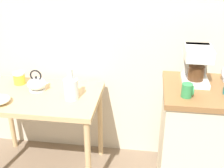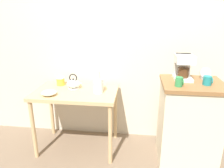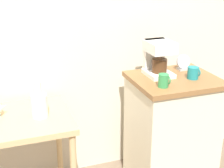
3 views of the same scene
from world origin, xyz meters
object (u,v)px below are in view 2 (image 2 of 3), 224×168
canister_enamel (61,81)px  mug_tall_green (179,82)px  glass_carafe_vase (98,85)px  teakettle (74,84)px  bowl_stoneware (49,93)px  mug_dark_teal (208,81)px  table_clock (205,74)px  coffee_maker (183,66)px

canister_enamel → mug_tall_green: mug_tall_green is taller
glass_carafe_vase → teakettle: bearing=161.8°
glass_carafe_vase → canister_enamel: (-0.50, 0.20, -0.04)m
bowl_stoneware → teakettle: teakettle is taller
teakettle → mug_tall_green: mug_tall_green is taller
bowl_stoneware → mug_dark_teal: size_ratio=1.87×
mug_tall_green → table_clock: bearing=41.4°
bowl_stoneware → teakettle: size_ratio=0.88×
coffee_maker → mug_dark_teal: coffee_maker is taller
glass_carafe_vase → canister_enamel: glass_carafe_vase is taller
teakettle → glass_carafe_vase: 0.33m
bowl_stoneware → table_clock: (1.63, 0.24, 0.20)m
mug_tall_green → canister_enamel: bearing=164.1°
teakettle → coffee_maker: size_ratio=0.71×
coffee_maker → mug_tall_green: 0.27m
mug_dark_teal → table_clock: size_ratio=0.70×
glass_carafe_vase → table_clock: bearing=4.9°
table_clock → coffee_maker: bearing=-172.5°
teakettle → mug_tall_green: 1.17m
bowl_stoneware → glass_carafe_vase: 0.53m
bowl_stoneware → teakettle: bearing=50.8°
coffee_maker → mug_tall_green: (-0.07, -0.24, -0.10)m
coffee_maker → teakettle: bearing=178.3°
mug_dark_teal → table_clock: bearing=80.5°
canister_enamel → teakettle: bearing=-26.3°
canister_enamel → mug_tall_green: size_ratio=1.11×
canister_enamel → table_clock: bearing=-3.5°
teakettle → canister_enamel: (-0.19, 0.09, -0.00)m
teakettle → canister_enamel: bearing=153.7°
mug_dark_teal → mug_tall_green: (-0.28, -0.08, 0.00)m
teakettle → coffee_maker: bearing=-1.7°
coffee_maker → mug_dark_teal: size_ratio=2.99×
glass_carafe_vase → mug_tall_green: bearing=-12.5°
teakettle → glass_carafe_vase: bearing=-18.2°
bowl_stoneware → table_clock: table_clock is taller
coffee_maker → glass_carafe_vase: bearing=-175.8°
mug_tall_green → coffee_maker: bearing=73.0°
bowl_stoneware → coffee_maker: (1.40, 0.21, 0.28)m
mug_tall_green → table_clock: (0.31, 0.28, 0.01)m
glass_carafe_vase → mug_dark_teal: 1.11m
canister_enamel → table_clock: 1.64m
teakettle → glass_carafe_vase: glass_carafe_vase is taller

